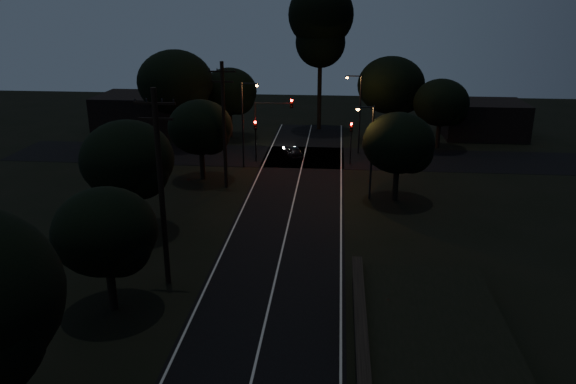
{
  "coord_description": "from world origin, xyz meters",
  "views": [
    {
      "loc": [
        3.31,
        -12.62,
        15.3
      ],
      "look_at": [
        0.0,
        24.0,
        2.5
      ],
      "focal_mm": 35.0,
      "sensor_mm": 36.0,
      "label": 1
    }
  ],
  "objects_px": {
    "utility_pole_far": "(224,124)",
    "car": "(293,152)",
    "signal_mast": "(273,118)",
    "tall_pine": "(321,24)",
    "signal_right": "(351,135)",
    "signal_left": "(256,133)",
    "streetlight_a": "(245,119)",
    "streetlight_b": "(358,109)",
    "utility_pole_mid": "(161,187)",
    "streetlight_c": "(370,146)"
  },
  "relations": [
    {
      "from": "signal_right",
      "to": "utility_pole_far",
      "type": "bearing_deg",
      "value": -143.0
    },
    {
      "from": "signal_left",
      "to": "signal_right",
      "type": "height_order",
      "value": "same"
    },
    {
      "from": "utility_pole_mid",
      "to": "tall_pine",
      "type": "bearing_deg",
      "value": 80.07
    },
    {
      "from": "signal_left",
      "to": "signal_right",
      "type": "relative_size",
      "value": 1.0
    },
    {
      "from": "tall_pine",
      "to": "streetlight_a",
      "type": "distance_m",
      "value": 19.71
    },
    {
      "from": "utility_pole_far",
      "to": "streetlight_b",
      "type": "height_order",
      "value": "utility_pole_far"
    },
    {
      "from": "signal_left",
      "to": "streetlight_c",
      "type": "relative_size",
      "value": 0.55
    },
    {
      "from": "signal_right",
      "to": "streetlight_b",
      "type": "xyz_separation_m",
      "value": [
        0.71,
        4.01,
        1.8
      ]
    },
    {
      "from": "signal_left",
      "to": "streetlight_a",
      "type": "xyz_separation_m",
      "value": [
        -0.71,
        -1.99,
        1.8
      ]
    },
    {
      "from": "utility_pole_far",
      "to": "utility_pole_mid",
      "type": "bearing_deg",
      "value": -90.0
    },
    {
      "from": "utility_pole_mid",
      "to": "signal_mast",
      "type": "xyz_separation_m",
      "value": [
        3.09,
        24.99,
        -1.4
      ]
    },
    {
      "from": "signal_left",
      "to": "streetlight_c",
      "type": "height_order",
      "value": "streetlight_c"
    },
    {
      "from": "streetlight_a",
      "to": "streetlight_c",
      "type": "xyz_separation_m",
      "value": [
        11.14,
        -8.0,
        -0.29
      ]
    },
    {
      "from": "streetlight_c",
      "to": "utility_pole_mid",
      "type": "bearing_deg",
      "value": -128.26
    },
    {
      "from": "tall_pine",
      "to": "car",
      "type": "bearing_deg",
      "value": -98.98
    },
    {
      "from": "tall_pine",
      "to": "signal_left",
      "type": "xyz_separation_m",
      "value": [
        -5.6,
        -15.01,
        -9.53
      ]
    },
    {
      "from": "streetlight_b",
      "to": "tall_pine",
      "type": "bearing_deg",
      "value": 111.38
    },
    {
      "from": "streetlight_a",
      "to": "signal_mast",
      "type": "bearing_deg",
      "value": 39.77
    },
    {
      "from": "streetlight_a",
      "to": "car",
      "type": "distance_m",
      "value": 7.05
    },
    {
      "from": "utility_pole_far",
      "to": "streetlight_b",
      "type": "distance_m",
      "value": 16.51
    },
    {
      "from": "streetlight_b",
      "to": "car",
      "type": "distance_m",
      "value": 7.84
    },
    {
      "from": "utility_pole_far",
      "to": "car",
      "type": "xyz_separation_m",
      "value": [
        4.93,
        9.91,
        -4.9
      ]
    },
    {
      "from": "streetlight_b",
      "to": "streetlight_c",
      "type": "height_order",
      "value": "streetlight_b"
    },
    {
      "from": "signal_mast",
      "to": "tall_pine",
      "type": "bearing_deg",
      "value": 75.38
    },
    {
      "from": "signal_left",
      "to": "streetlight_a",
      "type": "relative_size",
      "value": 0.51
    },
    {
      "from": "car",
      "to": "utility_pole_mid",
      "type": "bearing_deg",
      "value": 58.55
    },
    {
      "from": "signal_left",
      "to": "utility_pole_far",
      "type": "bearing_deg",
      "value": -99.94
    },
    {
      "from": "signal_mast",
      "to": "utility_pole_far",
      "type": "bearing_deg",
      "value": -111.11
    },
    {
      "from": "tall_pine",
      "to": "signal_right",
      "type": "distance_m",
      "value": 18.14
    },
    {
      "from": "signal_mast",
      "to": "car",
      "type": "distance_m",
      "value": 4.61
    },
    {
      "from": "utility_pole_mid",
      "to": "streetlight_c",
      "type": "relative_size",
      "value": 1.47
    },
    {
      "from": "streetlight_a",
      "to": "streetlight_b",
      "type": "bearing_deg",
      "value": 29.48
    },
    {
      "from": "utility_pole_far",
      "to": "streetlight_b",
      "type": "xyz_separation_m",
      "value": [
        11.31,
        12.0,
        -0.85
      ]
    },
    {
      "from": "utility_pole_mid",
      "to": "signal_right",
      "type": "bearing_deg",
      "value": 67.01
    },
    {
      "from": "signal_right",
      "to": "streetlight_c",
      "type": "height_order",
      "value": "streetlight_c"
    },
    {
      "from": "signal_left",
      "to": "car",
      "type": "height_order",
      "value": "signal_left"
    },
    {
      "from": "tall_pine",
      "to": "signal_mast",
      "type": "bearing_deg",
      "value": -104.62
    },
    {
      "from": "tall_pine",
      "to": "utility_pole_far",
      "type": "bearing_deg",
      "value": -106.93
    },
    {
      "from": "signal_right",
      "to": "streetlight_b",
      "type": "bearing_deg",
      "value": 80.0
    },
    {
      "from": "utility_pole_far",
      "to": "signal_left",
      "type": "relative_size",
      "value": 2.56
    },
    {
      "from": "signal_left",
      "to": "signal_right",
      "type": "distance_m",
      "value": 9.2
    },
    {
      "from": "streetlight_a",
      "to": "streetlight_b",
      "type": "height_order",
      "value": "same"
    },
    {
      "from": "streetlight_a",
      "to": "tall_pine",
      "type": "bearing_deg",
      "value": 69.64
    },
    {
      "from": "utility_pole_far",
      "to": "streetlight_b",
      "type": "bearing_deg",
      "value": 46.7
    },
    {
      "from": "signal_mast",
      "to": "signal_left",
      "type": "bearing_deg",
      "value": -179.87
    },
    {
      "from": "signal_left",
      "to": "streetlight_b",
      "type": "bearing_deg",
      "value": 22.05
    },
    {
      "from": "streetlight_b",
      "to": "car",
      "type": "bearing_deg",
      "value": -161.87
    },
    {
      "from": "tall_pine",
      "to": "signal_right",
      "type": "bearing_deg",
      "value": -76.51
    },
    {
      "from": "tall_pine",
      "to": "streetlight_a",
      "type": "relative_size",
      "value": 2.14
    },
    {
      "from": "utility_pole_mid",
      "to": "streetlight_a",
      "type": "xyz_separation_m",
      "value": [
        0.69,
        23.0,
        -1.1
      ]
    }
  ]
}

